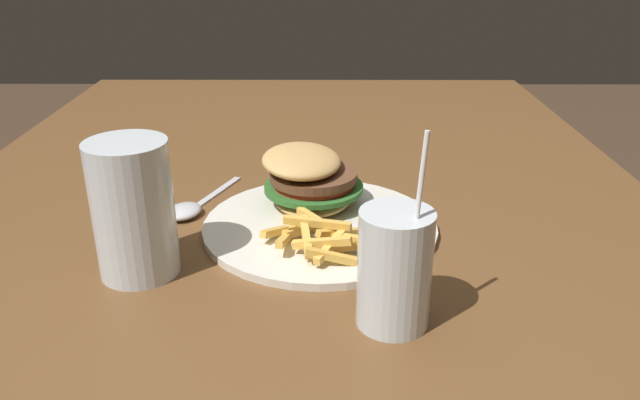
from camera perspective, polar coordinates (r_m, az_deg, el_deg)
dining_table at (r=0.94m, az=-2.17°, el=-6.24°), size 1.57×1.07×0.77m
meal_plate_near at (r=0.83m, az=-0.53°, el=-0.06°), size 0.31×0.31×0.09m
beer_glass at (r=0.72m, az=-16.67°, el=-1.07°), size 0.09×0.09×0.16m
juice_glass at (r=0.62m, az=6.81°, el=-6.65°), size 0.07×0.07×0.20m
spoon at (r=0.88m, az=-12.08°, el=-0.85°), size 0.17×0.09×0.02m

